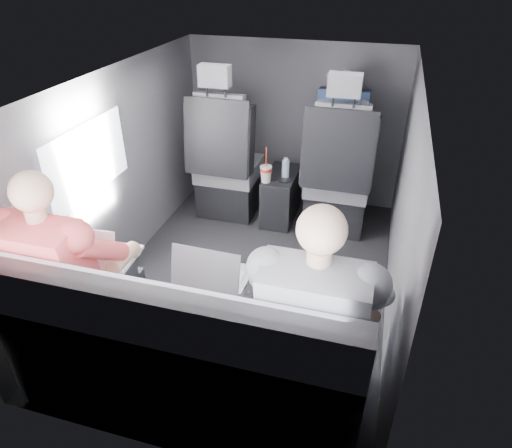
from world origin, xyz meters
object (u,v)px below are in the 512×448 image
(passenger_rear_left, at_px, (73,275))
(passenger_rear_right, at_px, (317,321))
(water_bottle, at_px, (286,169))
(laptop_white, at_px, (98,254))
(center_console, at_px, (281,196))
(front_seat_left, at_px, (227,170))
(rear_bench, at_px, (185,363))
(laptop_black, at_px, (323,296))
(passenger_front_right, at_px, (341,129))
(front_seat_right, at_px, (337,183))
(laptop_silver, at_px, (213,274))
(soda_cup, at_px, (266,173))

(passenger_rear_left, height_order, passenger_rear_right, passenger_rear_right)
(water_bottle, height_order, laptop_white, laptop_white)
(passenger_rear_right, bearing_deg, center_console, 107.27)
(front_seat_left, relative_size, passenger_rear_right, 1.03)
(center_console, xyz_separation_m, laptop_white, (-0.56, -1.67, 0.43))
(center_console, bearing_deg, laptop_white, -108.60)
(laptop_white, bearing_deg, rear_bench, -25.44)
(laptop_black, relative_size, passenger_front_right, 0.51)
(passenger_rear_left, xyz_separation_m, passenger_front_right, (1.00, 2.06, 0.12))
(front_seat_right, height_order, laptop_white, front_seat_right)
(water_bottle, xyz_separation_m, passenger_rear_right, (0.53, -1.79, 0.15))
(front_seat_right, distance_m, laptop_black, 1.67)
(center_console, relative_size, passenger_rear_left, 0.40)
(laptop_silver, xyz_separation_m, passenger_rear_right, (0.52, -0.18, -0.00))
(water_bottle, bearing_deg, soda_cup, -138.81)
(front_seat_right, distance_m, soda_cup, 0.56)
(laptop_black, bearing_deg, passenger_rear_left, -172.12)
(laptop_black, bearing_deg, center_console, 108.84)
(center_console, xyz_separation_m, passenger_rear_left, (-0.59, -1.85, 0.42))
(passenger_rear_left, bearing_deg, passenger_rear_right, -0.02)
(water_bottle, relative_size, passenger_front_right, 0.22)
(rear_bench, relative_size, laptop_silver, 4.84)
(passenger_front_right, bearing_deg, laptop_white, -117.33)
(front_seat_left, bearing_deg, laptop_white, -93.96)
(laptop_silver, bearing_deg, center_console, 91.70)
(laptop_black, relative_size, passenger_rear_right, 0.32)
(front_seat_right, xyz_separation_m, water_bottle, (-0.41, -0.02, 0.08))
(laptop_white, distance_m, passenger_rear_left, 0.17)
(front_seat_left, distance_m, water_bottle, 0.50)
(front_seat_right, distance_m, passenger_rear_right, 1.83)
(front_seat_right, xyz_separation_m, laptop_black, (0.12, -1.65, 0.23))
(front_seat_right, bearing_deg, front_seat_left, 180.00)
(passenger_rear_left, bearing_deg, passenger_front_right, 64.07)
(front_seat_left, distance_m, laptop_white, 1.65)
(laptop_silver, bearing_deg, front_seat_right, 76.17)
(soda_cup, relative_size, laptop_silver, 0.85)
(passenger_rear_right, bearing_deg, front_seat_left, 119.55)
(passenger_rear_left, bearing_deg, front_seat_right, 60.09)
(front_seat_left, xyz_separation_m, laptop_silver, (0.50, -1.63, 0.23))
(passenger_rear_left, distance_m, passenger_rear_right, 1.16)
(soda_cup, bearing_deg, passenger_rear_left, -106.73)
(laptop_silver, bearing_deg, rear_bench, -100.19)
(front_seat_right, bearing_deg, laptop_silver, -103.83)
(water_bottle, relative_size, laptop_black, 0.43)
(passenger_front_right, bearing_deg, front_seat_left, -163.39)
(soda_cup, xyz_separation_m, passenger_rear_left, (-0.50, -1.68, 0.15))
(laptop_silver, xyz_separation_m, laptop_black, (0.53, -0.02, 0.00))
(water_bottle, relative_size, passenger_rear_right, 0.14)
(passenger_front_right, bearing_deg, laptop_black, -85.19)
(laptop_white, distance_m, laptop_silver, 0.61)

